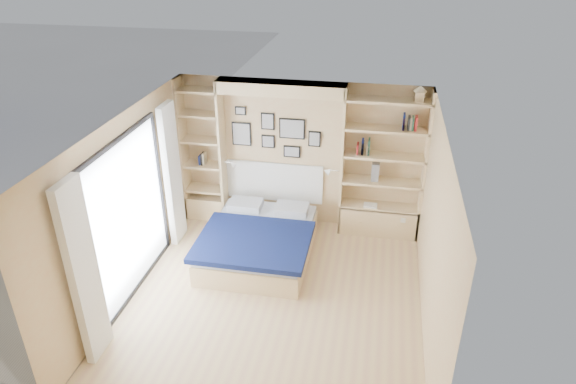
# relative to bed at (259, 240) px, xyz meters

# --- Properties ---
(ground) EXTENTS (4.50, 4.50, 0.00)m
(ground) POSITION_rel_bed_xyz_m (0.45, -1.06, -0.27)
(ground) COLOR tan
(ground) RESTS_ON ground
(room_shell) EXTENTS (4.50, 4.50, 4.50)m
(room_shell) POSITION_rel_bed_xyz_m (0.06, 0.46, 0.81)
(room_shell) COLOR tan
(room_shell) RESTS_ON ground
(bed) EXTENTS (1.66, 2.21, 1.07)m
(bed) POSITION_rel_bed_xyz_m (0.00, 0.00, 0.00)
(bed) COLOR beige
(bed) RESTS_ON ground
(photo_gallery) EXTENTS (1.48, 0.02, 0.82)m
(photo_gallery) POSITION_rel_bed_xyz_m (-0.00, 1.16, 1.34)
(photo_gallery) COLOR black
(photo_gallery) RESTS_ON ground
(reading_lamps) EXTENTS (1.92, 0.12, 0.15)m
(reading_lamps) POSITION_rel_bed_xyz_m (0.15, 0.94, 0.83)
(reading_lamps) COLOR silver
(reading_lamps) RESTS_ON ground
(shelf_decor) EXTENTS (3.58, 0.23, 2.03)m
(shelf_decor) POSITION_rel_bed_xyz_m (1.58, 1.00, 1.43)
(shelf_decor) COLOR #A51E1E
(shelf_decor) RESTS_ON ground
(deck) EXTENTS (3.20, 4.00, 0.05)m
(deck) POSITION_rel_bed_xyz_m (-3.15, -1.06, -0.27)
(deck) COLOR #756A56
(deck) RESTS_ON ground
(deck_chair) EXTENTS (0.82, 1.03, 0.90)m
(deck_chair) POSITION_rel_bed_xyz_m (-2.72, 0.18, 0.16)
(deck_chair) COLOR tan
(deck_chair) RESTS_ON ground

